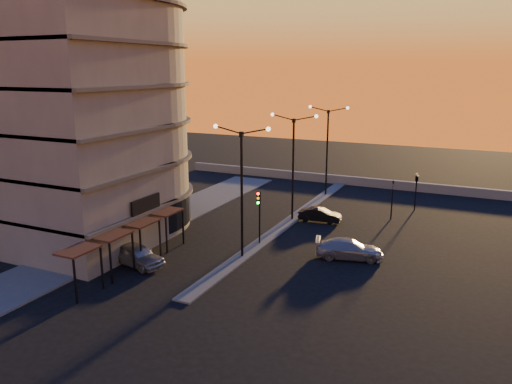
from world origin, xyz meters
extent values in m
plane|color=black|center=(0.00, 0.00, 0.00)|extent=(120.00, 120.00, 0.00)
cube|color=#4D4D4A|center=(-10.50, 4.00, 0.06)|extent=(5.00, 40.00, 0.12)
cube|color=#4D4D4A|center=(0.00, 10.00, 0.06)|extent=(1.20, 36.00, 0.12)
cube|color=slate|center=(2.00, 26.00, 0.50)|extent=(44.00, 0.50, 1.00)
cylinder|color=#68625C|center=(-14.00, 2.00, 12.50)|extent=(14.00, 14.00, 25.00)
cube|color=#68625C|center=(-14.00, -3.00, 12.50)|extent=(14.00, 10.00, 25.00)
cylinder|color=black|center=(-14.00, 2.00, 1.60)|extent=(14.16, 14.16, 2.40)
cube|color=black|center=(-6.80, -2.00, 3.60)|extent=(0.15, 3.20, 1.20)
cylinder|color=black|center=(0.00, 0.00, 4.50)|extent=(0.18, 0.18, 9.00)
cube|color=black|center=(0.00, 0.00, 8.90)|extent=(0.25, 0.25, 0.35)
sphere|color=#FFE5B2|center=(-2.00, 0.00, 9.35)|extent=(0.32, 0.32, 0.32)
sphere|color=#FFE5B2|center=(2.00, 0.00, 9.35)|extent=(0.32, 0.32, 0.32)
cylinder|color=black|center=(0.00, 10.00, 4.50)|extent=(0.18, 0.18, 9.00)
cube|color=black|center=(0.00, 10.00, 8.90)|extent=(0.25, 0.25, 0.35)
sphere|color=#FFE5B2|center=(-2.00, 10.00, 9.35)|extent=(0.32, 0.32, 0.32)
sphere|color=#FFE5B2|center=(2.00, 10.00, 9.35)|extent=(0.32, 0.32, 0.32)
cylinder|color=black|center=(0.00, 20.00, 4.50)|extent=(0.18, 0.18, 9.00)
cube|color=black|center=(0.00, 20.00, 8.90)|extent=(0.25, 0.25, 0.35)
sphere|color=#FFE5B2|center=(-2.00, 20.00, 9.35)|extent=(0.32, 0.32, 0.32)
sphere|color=#FFE5B2|center=(2.00, 20.00, 9.35)|extent=(0.32, 0.32, 0.32)
cylinder|color=black|center=(0.00, 3.00, 1.60)|extent=(0.12, 0.12, 3.20)
cube|color=black|center=(0.00, 2.82, 3.75)|extent=(0.28, 0.16, 1.00)
sphere|color=#FF0C05|center=(0.00, 2.72, 4.10)|extent=(0.20, 0.20, 0.20)
sphere|color=orange|center=(0.00, 2.72, 3.75)|extent=(0.20, 0.20, 0.20)
sphere|color=#0CFF26|center=(0.00, 2.72, 3.40)|extent=(0.20, 0.20, 0.20)
cylinder|color=black|center=(8.00, 14.00, 1.40)|extent=(0.12, 0.12, 2.80)
imported|color=black|center=(8.00, 14.00, 3.20)|extent=(0.13, 0.16, 0.80)
cylinder|color=black|center=(9.50, 18.00, 1.40)|extent=(0.12, 0.12, 2.80)
imported|color=black|center=(9.50, 18.00, 3.20)|extent=(0.42, 1.99, 0.80)
imported|color=gray|center=(-5.94, -4.43, 0.75)|extent=(4.70, 2.66, 1.51)
imported|color=black|center=(2.38, 10.67, 0.62)|extent=(3.85, 1.66, 1.23)
imported|color=gray|center=(7.03, 3.08, 0.70)|extent=(5.14, 3.12, 1.39)
camera|label=1|loc=(15.24, -30.20, 13.24)|focal=35.00mm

